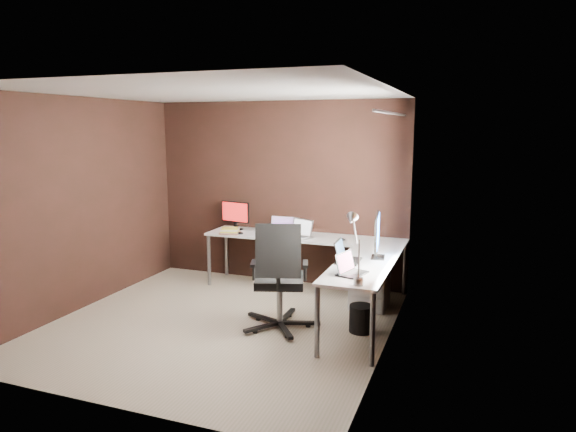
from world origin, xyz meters
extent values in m
cube|color=#B7A38E|center=(0.00, 0.00, 0.00)|extent=(3.60, 3.60, 0.00)
cube|color=white|center=(0.00, 0.00, 2.50)|extent=(3.60, 3.60, 0.00)
cube|color=black|center=(0.00, 1.80, 1.25)|extent=(3.60, 0.00, 2.50)
cube|color=black|center=(0.00, -1.80, 1.25)|extent=(3.60, 0.00, 2.50)
cube|color=black|center=(-1.80, 0.00, 1.25)|extent=(0.00, 3.60, 2.50)
cube|color=black|center=(1.80, 0.00, 1.25)|extent=(0.00, 3.60, 2.50)
cube|color=white|center=(1.79, 0.35, 1.45)|extent=(0.00, 1.00, 1.30)
cube|color=#C77217|center=(1.75, -0.38, 1.25)|extent=(0.01, 0.35, 2.00)
cube|color=#C77217|center=(1.75, 1.07, 1.25)|extent=(0.01, 0.35, 2.00)
cylinder|color=slate|center=(1.75, 0.35, 2.28)|extent=(0.02, 1.90, 0.02)
cube|color=silver|center=(0.48, 1.50, 0.71)|extent=(2.65, 0.60, 0.03)
cube|color=silver|center=(1.50, 0.38, 0.71)|extent=(0.60, 1.65, 0.03)
cylinder|color=slate|center=(-0.81, 1.24, 0.35)|extent=(0.05, 0.05, 0.70)
cylinder|color=slate|center=(-0.81, 1.76, 0.35)|extent=(0.05, 0.05, 0.70)
cylinder|color=slate|center=(1.24, -0.41, 0.35)|extent=(0.05, 0.05, 0.70)
cylinder|color=slate|center=(1.76, -0.41, 0.35)|extent=(0.05, 0.05, 0.70)
cylinder|color=slate|center=(1.76, 1.76, 0.35)|extent=(0.05, 0.05, 0.70)
cube|color=silver|center=(1.43, 1.15, 0.30)|extent=(0.42, 0.50, 0.60)
cube|color=black|center=(-0.57, 1.57, 0.74)|extent=(0.22, 0.16, 0.01)
cube|color=black|center=(-0.57, 1.59, 0.79)|extent=(0.05, 0.03, 0.09)
cube|color=black|center=(-0.57, 1.59, 0.98)|extent=(0.45, 0.11, 0.29)
cube|color=red|center=(-0.57, 1.58, 0.98)|extent=(0.41, 0.08, 0.26)
cube|color=black|center=(1.60, 0.70, 0.74)|extent=(0.17, 0.24, 0.01)
cube|color=black|center=(1.58, 0.70, 0.80)|extent=(0.04, 0.05, 0.10)
cube|color=black|center=(1.58, 0.70, 1.03)|extent=(0.11, 0.59, 0.37)
cube|color=blue|center=(1.59, 0.70, 1.03)|extent=(0.08, 0.56, 0.34)
cube|color=silver|center=(0.14, 1.51, 0.74)|extent=(0.33, 0.24, 0.02)
cube|color=silver|center=(0.14, 1.59, 0.85)|extent=(0.33, 0.07, 0.21)
cube|color=#704C8A|center=(0.14, 1.59, 0.85)|extent=(0.29, 0.05, 0.18)
cube|color=silver|center=(0.42, 1.39, 0.74)|extent=(0.42, 0.36, 0.02)
cube|color=silver|center=(0.46, 1.48, 0.85)|extent=(0.34, 0.20, 0.22)
cube|color=silver|center=(0.45, 1.47, 0.85)|extent=(0.30, 0.17, 0.19)
cube|color=black|center=(1.33, 0.43, 0.74)|extent=(0.25, 0.35, 0.02)
cube|color=black|center=(1.23, 0.43, 0.85)|extent=(0.07, 0.34, 0.21)
cube|color=#172539|center=(1.24, 0.43, 0.85)|extent=(0.06, 0.30, 0.18)
cube|color=black|center=(1.48, -0.03, 0.74)|extent=(0.29, 0.36, 0.02)
cube|color=black|center=(1.40, -0.01, 0.84)|extent=(0.14, 0.31, 0.19)
cube|color=#AC5377|center=(1.40, -0.01, 0.84)|extent=(0.12, 0.28, 0.17)
cube|color=#A56D58|center=(-0.51, 1.30, 0.74)|extent=(0.28, 0.23, 0.02)
cube|color=gold|center=(-0.51, 1.30, 0.77)|extent=(0.26, 0.23, 0.02)
cube|color=beige|center=(-0.51, 1.30, 0.79)|extent=(0.28, 0.25, 0.02)
cube|color=gold|center=(-0.51, 1.30, 0.80)|extent=(0.26, 0.24, 0.01)
ellipsoid|color=black|center=(-0.36, 1.30, 0.75)|extent=(0.11, 0.09, 0.04)
ellipsoid|color=black|center=(1.01, 1.40, 0.75)|extent=(0.09, 0.06, 0.04)
cylinder|color=slate|center=(1.61, -0.35, 0.76)|extent=(0.09, 0.09, 0.07)
cylinder|color=slate|center=(1.61, -0.35, 0.98)|extent=(0.02, 0.02, 0.36)
cylinder|color=slate|center=(1.56, -0.32, 1.22)|extent=(0.02, 0.19, 0.27)
cone|color=slate|center=(1.51, -0.25, 1.31)|extent=(0.11, 0.14, 0.15)
cylinder|color=slate|center=(0.64, 0.17, 0.28)|extent=(0.07, 0.07, 0.42)
cube|color=black|center=(0.64, 0.17, 0.52)|extent=(0.64, 0.64, 0.09)
cube|color=black|center=(0.71, -0.06, 0.91)|extent=(0.48, 0.27, 0.56)
cylinder|color=black|center=(1.50, 0.34, 0.15)|extent=(0.25, 0.25, 0.29)
camera|label=1|loc=(2.55, -4.78, 2.15)|focal=32.00mm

